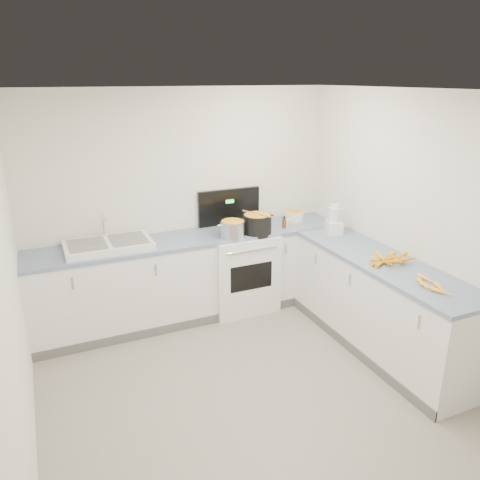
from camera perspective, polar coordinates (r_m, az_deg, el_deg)
name	(u,v)px	position (r m, az deg, el deg)	size (l,w,h in m)	color
floor	(261,401)	(4.19, 2.53, -19.01)	(3.50, 4.00, 0.00)	gray
ceiling	(266,91)	(3.29, 3.20, 17.64)	(3.50, 4.00, 0.00)	silver
wall_back	(183,203)	(5.32, -6.94, 4.53)	(3.50, 2.50, 0.00)	silver
wall_left	(8,308)	(3.23, -26.40, -7.46)	(4.00, 2.50, 0.00)	silver
wall_right	(436,234)	(4.57, 22.81, 0.66)	(4.00, 2.50, 0.00)	silver
counter_back	(194,276)	(5.30, -5.63, -4.39)	(3.50, 0.62, 0.94)	white
counter_right	(379,304)	(4.86, 16.61, -7.49)	(0.62, 2.20, 0.94)	white
stove	(239,268)	(5.47, -0.11, -3.49)	(0.76, 0.65, 1.36)	white
sink	(108,245)	(4.94, -15.76, -0.56)	(0.86, 0.52, 0.31)	white
steel_pot	(233,230)	(5.08, -0.90, 1.24)	(0.27, 0.27, 0.20)	silver
black_pot	(257,225)	(5.21, 2.10, 1.88)	(0.32, 0.32, 0.23)	black
wooden_spoon	(257,214)	(5.18, 2.12, 3.20)	(0.02, 0.02, 0.42)	#AD7A47
mixing_bowl	(294,216)	(5.71, 6.55, 2.93)	(0.24, 0.24, 0.11)	white
extract_bottle	(284,223)	(5.41, 5.40, 2.07)	(0.05, 0.05, 0.12)	#593319
spice_jar	(287,224)	(5.43, 5.76, 1.93)	(0.05, 0.05, 0.09)	#E5B266
food_processor	(334,221)	(5.28, 11.43, 2.29)	(0.22, 0.24, 0.33)	white
carrot_pile	(389,259)	(4.61, 17.71, -2.22)	(0.45, 0.34, 0.09)	#FEAD1F
peeled_carrots	(432,286)	(4.19, 22.34, -5.18)	(0.18, 0.42, 0.04)	yellow
peelings	(86,244)	(4.89, -18.24, -0.50)	(0.17, 0.30, 0.01)	tan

